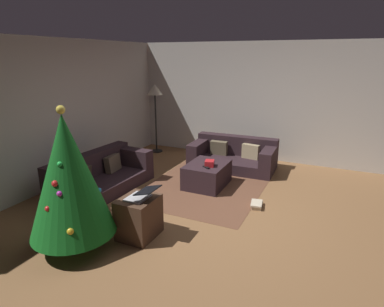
# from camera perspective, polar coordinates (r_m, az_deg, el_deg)

# --- Properties ---
(ground_plane) EXTENTS (6.40, 6.40, 0.00)m
(ground_plane) POSITION_cam_1_polar(r_m,az_deg,el_deg) (4.94, 4.46, -10.90)
(ground_plane) COLOR brown
(rear_partition) EXTENTS (6.40, 0.12, 2.60)m
(rear_partition) POSITION_cam_1_polar(r_m,az_deg,el_deg) (6.28, -23.28, 6.35)
(rear_partition) COLOR beige
(rear_partition) RESTS_ON ground_plane
(corner_partition) EXTENTS (0.12, 6.40, 2.60)m
(corner_partition) POSITION_cam_1_polar(r_m,az_deg,el_deg) (7.47, 13.36, 8.73)
(corner_partition) COLOR beige
(corner_partition) RESTS_ON ground_plane
(couch_left) EXTENTS (1.91, 0.93, 0.65)m
(couch_left) POSITION_cam_1_polar(r_m,az_deg,el_deg) (5.94, -15.93, -3.83)
(couch_left) COLOR #2D1E23
(couch_left) RESTS_ON ground_plane
(couch_right) EXTENTS (0.97, 1.78, 0.63)m
(couch_right) POSITION_cam_1_polar(r_m,az_deg,el_deg) (6.96, 7.33, -0.41)
(couch_right) COLOR #2D1E23
(couch_right) RESTS_ON ground_plane
(ottoman) EXTENTS (0.86, 0.67, 0.42)m
(ottoman) POSITION_cam_1_polar(r_m,az_deg,el_deg) (5.94, 2.65, -3.73)
(ottoman) COLOR #2D1E23
(ottoman) RESTS_ON ground_plane
(gift_box) EXTENTS (0.22, 0.20, 0.10)m
(gift_box) POSITION_cam_1_polar(r_m,az_deg,el_deg) (5.73, 3.10, -1.73)
(gift_box) COLOR red
(gift_box) RESTS_ON ottoman
(tv_remote) EXTENTS (0.13, 0.16, 0.02)m
(tv_remote) POSITION_cam_1_polar(r_m,az_deg,el_deg) (5.66, 2.51, -2.42)
(tv_remote) COLOR black
(tv_remote) RESTS_ON ottoman
(christmas_tree) EXTENTS (1.02, 1.02, 1.78)m
(christmas_tree) POSITION_cam_1_polar(r_m,az_deg,el_deg) (4.06, -20.90, -3.72)
(christmas_tree) COLOR brown
(christmas_tree) RESTS_ON ground_plane
(side_table) EXTENTS (0.52, 0.44, 0.54)m
(side_table) POSITION_cam_1_polar(r_m,az_deg,el_deg) (4.38, -9.32, -10.98)
(side_table) COLOR #4C3323
(side_table) RESTS_ON ground_plane
(laptop) EXTENTS (0.32, 0.40, 0.18)m
(laptop) POSITION_cam_1_polar(r_m,az_deg,el_deg) (4.21, -8.86, -7.18)
(laptop) COLOR silver
(laptop) RESTS_ON side_table
(book_stack) EXTENTS (0.32, 0.21, 0.08)m
(book_stack) POSITION_cam_1_polar(r_m,az_deg,el_deg) (5.28, 11.35, -8.78)
(book_stack) COLOR beige
(book_stack) RESTS_ON ground_plane
(corner_lamp) EXTENTS (0.36, 0.36, 1.65)m
(corner_lamp) POSITION_cam_1_polar(r_m,az_deg,el_deg) (7.87, -6.53, 10.22)
(corner_lamp) COLOR black
(corner_lamp) RESTS_ON ground_plane
(area_rug) EXTENTS (2.60, 2.00, 0.01)m
(area_rug) POSITION_cam_1_polar(r_m,az_deg,el_deg) (6.02, 2.63, -5.59)
(area_rug) COLOR brown
(area_rug) RESTS_ON ground_plane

